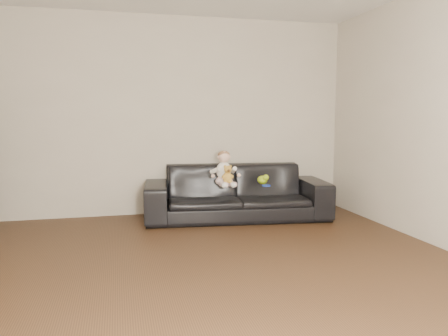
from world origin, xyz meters
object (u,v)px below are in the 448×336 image
object	(u,v)px
sofa	(236,192)
toy_blue_disc	(266,186)
baby	(224,170)
toy_rattle	(264,181)
toy_green	(262,180)
teddy_bear	(228,175)

from	to	relation	value
sofa	toy_blue_disc	world-z (taller)	sofa
baby	toy_rattle	world-z (taller)	baby
toy_green	toy_blue_disc	world-z (taller)	toy_green
toy_green	toy_blue_disc	size ratio (longest dim) A/B	1.46
baby	toy_rattle	distance (m)	0.54
sofa	baby	world-z (taller)	baby
toy_rattle	sofa	bearing A→B (deg)	163.27
baby	toy_green	world-z (taller)	baby
sofa	toy_blue_disc	size ratio (longest dim) A/B	21.75
baby	teddy_bear	distance (m)	0.14
teddy_bear	toy_green	distance (m)	0.53
teddy_bear	toy_rattle	distance (m)	0.55
toy_blue_disc	toy_rattle	bearing A→B (deg)	81.43
baby	teddy_bear	bearing A→B (deg)	-100.22
teddy_bear	toy_blue_disc	world-z (taller)	teddy_bear
toy_blue_disc	teddy_bear	bearing A→B (deg)	177.73
toy_green	toy_blue_disc	xyz separation A→B (m)	(-0.01, -0.17, -0.05)
teddy_bear	toy_blue_disc	size ratio (longest dim) A/B	2.08
baby	teddy_bear	xyz separation A→B (m)	(0.01, -0.13, -0.03)
teddy_bear	toy_green	size ratio (longest dim) A/B	1.42
baby	toy_rattle	size ratio (longest dim) A/B	5.93
toy_rattle	toy_blue_disc	distance (m)	0.18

